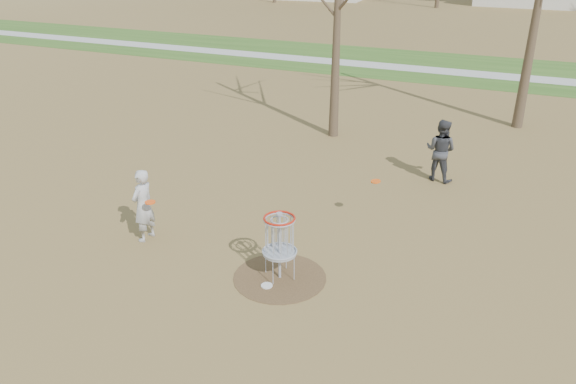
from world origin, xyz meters
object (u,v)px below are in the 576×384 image
Objects in this scene: player_throwing at (440,150)px; disc_grounded at (267,286)px; player_standing at (143,205)px; disc_golf_basket at (279,236)px.

player_throwing is 6.84m from disc_grounded.
player_throwing is 7.65× the size of disc_grounded.
player_throwing is (5.14, 5.92, 0.04)m from player_standing.
player_throwing is at bearing 141.89° from player_standing.
disc_golf_basket is at bearing 75.89° from disc_grounded.
player_standing is at bearing 60.68° from player_throwing.
disc_grounded is at bearing -104.11° from disc_golf_basket.
disc_golf_basket reaches higher than disc_grounded.
player_throwing reaches higher than player_standing.
player_standing is 3.29m from disc_golf_basket.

